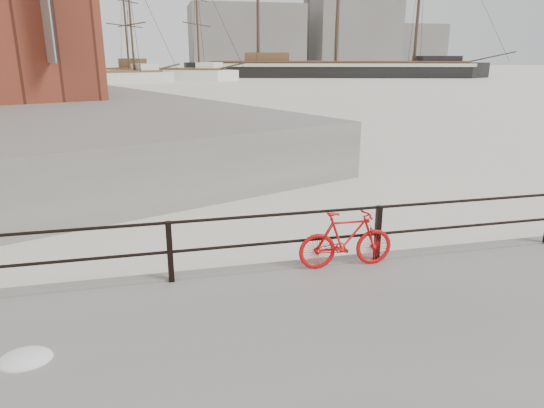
{
  "coord_description": "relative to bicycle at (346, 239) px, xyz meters",
  "views": [
    {
      "loc": [
        -7.07,
        -7.32,
        3.76
      ],
      "look_at": [
        -4.97,
        1.5,
        1.0
      ],
      "focal_mm": 32.0,
      "sensor_mm": 36.0,
      "label": 1
    }
  ],
  "objects": [
    {
      "name": "ground",
      "position": [
        4.12,
        0.25,
        -0.84
      ],
      "size": [
        400.0,
        400.0,
        0.0
      ],
      "primitive_type": "plane",
      "color": "white",
      "rests_on": "ground"
    },
    {
      "name": "industrial_east",
      "position": [
        82.12,
        150.25,
        6.16
      ],
      "size": [
        20.0,
        16.0,
        14.0
      ],
      "primitive_type": "cube",
      "color": "gray",
      "rests_on": "ground"
    },
    {
      "name": "bicycle",
      "position": [
        0.0,
        0.0,
        0.0
      ],
      "size": [
        1.63,
        0.29,
        0.98
      ],
      "primitive_type": "imported",
      "rotation": [
        0.0,
        0.0,
        -0.03
      ],
      "color": "red",
      "rests_on": "promenade"
    },
    {
      "name": "schooner_left",
      "position": [
        -10.96,
        68.22,
        -0.84
      ],
      "size": [
        27.69,
        19.86,
        19.09
      ],
      "primitive_type": null,
      "rotation": [
        0.0,
        0.0,
        0.37
      ],
      "color": "beige",
      "rests_on": "ground"
    },
    {
      "name": "barque_black",
      "position": [
        31.04,
        83.54,
        -0.84
      ],
      "size": [
        68.28,
        37.78,
        36.41
      ],
      "primitive_type": null,
      "rotation": [
        0.0,
        0.0,
        -0.27
      ],
      "color": "black",
      "rests_on": "ground"
    },
    {
      "name": "industrial_west",
      "position": [
        24.12,
        140.25,
        8.16
      ],
      "size": [
        32.0,
        18.0,
        18.0
      ],
      "primitive_type": "cube",
      "color": "gray",
      "rests_on": "ground"
    },
    {
      "name": "schooner_mid",
      "position": [
        -1.18,
        79.03,
        -0.84
      ],
      "size": [
        30.31,
        23.04,
        20.2
      ],
      "primitive_type": null,
      "rotation": [
        0.0,
        0.0,
        -0.46
      ],
      "color": "white",
      "rests_on": "ground"
    },
    {
      "name": "industrial_mid",
      "position": [
        59.12,
        145.25,
        11.16
      ],
      "size": [
        26.0,
        20.0,
        24.0
      ],
      "primitive_type": "cube",
      "color": "gray",
      "rests_on": "ground"
    }
  ]
}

